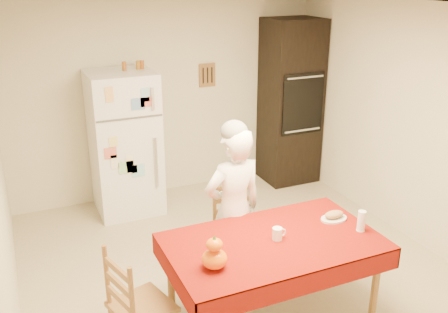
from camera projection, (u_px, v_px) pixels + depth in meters
floor at (243, 276)px, 4.82m from camera, size 4.50×4.50×0.00m
room_shell at (245, 114)px, 4.25m from camera, size 4.02×4.52×2.51m
refrigerator at (125, 143)px, 5.88m from camera, size 0.75×0.74×1.70m
oven_cabinet at (291, 102)px, 6.70m from camera, size 0.70×0.62×2.20m
dining_table at (273, 248)px, 3.98m from camera, size 1.70×1.00×0.76m
chair_far at (235, 224)px, 4.73m from camera, size 0.49×0.48×0.95m
chair_left at (134, 304)px, 3.61m from camera, size 0.50×0.51×0.95m
seated_woman at (234, 210)px, 4.43m from camera, size 0.59×0.41×1.54m
coffee_mug at (277, 234)px, 3.95m from camera, size 0.08×0.08×0.10m
pumpkin_lower at (214, 259)px, 3.57m from camera, size 0.19×0.19×0.14m
pumpkin_upper at (214, 245)px, 3.53m from camera, size 0.12×0.12×0.09m
wine_glass at (361, 221)px, 4.07m from camera, size 0.07×0.07×0.18m
bread_plate at (334, 219)px, 4.28m from camera, size 0.24×0.24×0.02m
bread_loaf at (334, 214)px, 4.26m from camera, size 0.18×0.10×0.06m
spice_jar_left at (124, 66)px, 5.64m from camera, size 0.05×0.05×0.10m
spice_jar_mid at (138, 65)px, 5.70m from camera, size 0.05×0.05×0.10m
spice_jar_right at (142, 65)px, 5.71m from camera, size 0.05×0.05×0.10m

